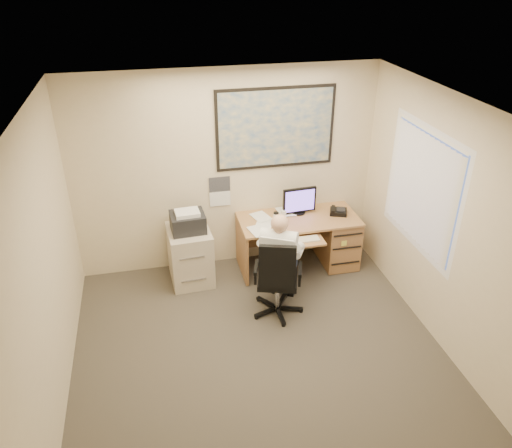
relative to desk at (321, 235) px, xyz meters
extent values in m
cube|color=#3D382F|center=(-1.24, -1.90, -0.44)|extent=(4.00, 4.50, 0.00)
cube|color=white|center=(-1.24, -1.90, 2.26)|extent=(4.00, 4.50, 0.00)
cube|color=beige|center=(-1.24, 0.35, 0.91)|extent=(4.00, 0.00, 2.70)
cube|color=beige|center=(-3.24, -1.90, 0.91)|extent=(0.00, 4.50, 2.70)
cube|color=beige|center=(0.76, -1.90, 0.91)|extent=(0.00, 4.50, 2.70)
cube|color=#B1804C|center=(-0.34, -0.02, 0.29)|extent=(1.60, 0.75, 0.03)
cube|color=#A87444|center=(0.24, -0.02, -0.08)|extent=(0.45, 0.70, 0.70)
cube|color=#A87444|center=(-1.12, -0.02, -0.08)|extent=(0.04, 0.70, 0.70)
cube|color=#A87444|center=(-0.34, 0.32, 0.01)|extent=(1.55, 0.03, 0.55)
cylinder|color=black|center=(-0.30, 0.13, 0.32)|extent=(0.18, 0.18, 0.02)
cube|color=black|center=(-0.30, 0.11, 0.51)|extent=(0.46, 0.07, 0.35)
cube|color=#7552DF|center=(-0.30, 0.08, 0.51)|extent=(0.41, 0.03, 0.30)
cube|color=#B1804C|center=(-0.42, -0.47, 0.22)|extent=(0.55, 0.30, 0.02)
cube|color=beige|center=(-0.42, -0.47, 0.24)|extent=(0.43, 0.14, 0.02)
cube|color=black|center=(0.23, -0.01, 0.34)|extent=(0.28, 0.27, 0.06)
cylinder|color=silver|center=(-0.68, -0.13, 0.39)|extent=(0.07, 0.07, 0.17)
cylinder|color=white|center=(-0.52, 0.08, 0.35)|extent=(0.07, 0.07, 0.09)
cube|color=white|center=(-0.79, -0.02, 0.32)|extent=(0.60, 0.56, 0.02)
cube|color=#1E4C93|center=(-0.59, 0.33, 1.46)|extent=(1.56, 0.03, 1.06)
cube|color=white|center=(-1.34, 0.34, 0.64)|extent=(0.28, 0.01, 0.42)
cube|color=beige|center=(-1.81, -0.02, -0.07)|extent=(0.57, 0.67, 0.75)
cube|color=black|center=(-1.81, -0.02, 0.42)|extent=(0.45, 0.40, 0.23)
cube|color=white|center=(-1.81, -0.04, 0.57)|extent=(0.31, 0.25, 0.05)
cylinder|color=silver|center=(-0.87, -0.94, -0.19)|extent=(0.06, 0.06, 0.39)
cube|color=black|center=(-0.87, -0.94, 0.02)|extent=(0.57, 0.57, 0.07)
cube|color=black|center=(-0.80, -1.16, 0.35)|extent=(0.41, 0.18, 0.54)
camera|label=1|loc=(-2.19, -5.65, 3.43)|focal=35.00mm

